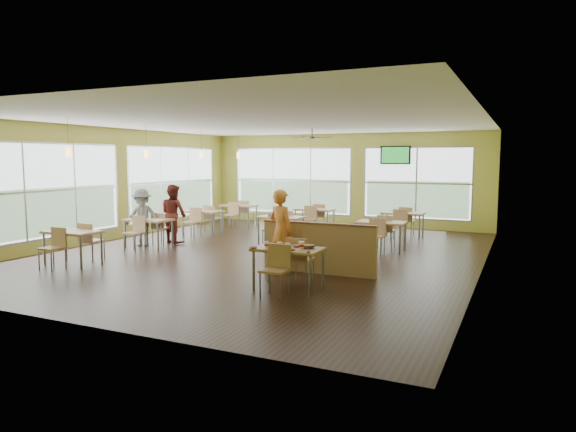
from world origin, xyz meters
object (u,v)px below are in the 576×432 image
object	(u,v)px
man_plaid	(281,231)
half_wall_divider	(318,248)
main_table	(288,254)
food_basket	(308,246)

from	to	relation	value
man_plaid	half_wall_divider	bearing A→B (deg)	-142.32
half_wall_divider	main_table	bearing A→B (deg)	-90.00
food_basket	main_table	bearing A→B (deg)	-160.31
man_plaid	food_basket	world-z (taller)	man_plaid
main_table	man_plaid	world-z (taller)	man_plaid
main_table	man_plaid	size ratio (longest dim) A/B	0.89
half_wall_divider	man_plaid	xyz separation A→B (m)	(-0.73, -0.21, 0.33)
half_wall_divider	food_basket	distance (m)	1.40
man_plaid	main_table	bearing A→B (deg)	142.02
half_wall_divider	food_basket	size ratio (longest dim) A/B	9.69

